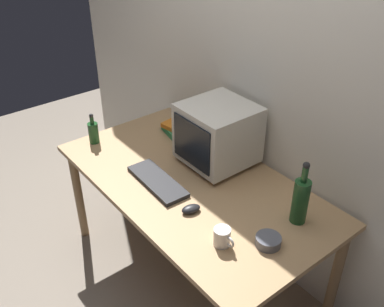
{
  "coord_description": "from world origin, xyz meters",
  "views": [
    {
      "loc": [
        1.54,
        -1.23,
        2.17
      ],
      "look_at": [
        0.0,
        0.0,
        0.92
      ],
      "focal_mm": 40.53,
      "sensor_mm": 36.0,
      "label": 1
    }
  ],
  "objects_px": {
    "keyboard": "(157,181)",
    "cd_spindle": "(268,241)",
    "bottle_tall": "(301,200)",
    "bottle_short": "(93,132)",
    "mug": "(222,237)",
    "computer_mouse": "(191,209)",
    "book_stack": "(178,129)",
    "crt_monitor": "(218,134)"
  },
  "relations": [
    {
      "from": "bottle_tall",
      "to": "book_stack",
      "type": "bearing_deg",
      "value": 176.94
    },
    {
      "from": "bottle_short",
      "to": "book_stack",
      "type": "distance_m",
      "value": 0.55
    },
    {
      "from": "bottle_short",
      "to": "mug",
      "type": "height_order",
      "value": "bottle_short"
    },
    {
      "from": "bottle_short",
      "to": "book_stack",
      "type": "relative_size",
      "value": 0.87
    },
    {
      "from": "keyboard",
      "to": "bottle_tall",
      "type": "relative_size",
      "value": 1.21
    },
    {
      "from": "computer_mouse",
      "to": "bottle_short",
      "type": "relative_size",
      "value": 0.49
    },
    {
      "from": "book_stack",
      "to": "cd_spindle",
      "type": "height_order",
      "value": "book_stack"
    },
    {
      "from": "bottle_short",
      "to": "cd_spindle",
      "type": "height_order",
      "value": "bottle_short"
    },
    {
      "from": "keyboard",
      "to": "computer_mouse",
      "type": "xyz_separation_m",
      "value": [
        0.31,
        -0.01,
        0.01
      ]
    },
    {
      "from": "bottle_short",
      "to": "bottle_tall",
      "type": "bearing_deg",
      "value": 18.21
    },
    {
      "from": "bottle_tall",
      "to": "cd_spindle",
      "type": "distance_m",
      "value": 0.26
    },
    {
      "from": "crt_monitor",
      "to": "mug",
      "type": "distance_m",
      "value": 0.7
    },
    {
      "from": "keyboard",
      "to": "cd_spindle",
      "type": "height_order",
      "value": "cd_spindle"
    },
    {
      "from": "bottle_tall",
      "to": "mug",
      "type": "distance_m",
      "value": 0.43
    },
    {
      "from": "keyboard",
      "to": "bottle_tall",
      "type": "xyz_separation_m",
      "value": [
        0.69,
        0.37,
        0.12
      ]
    },
    {
      "from": "bottle_tall",
      "to": "bottle_short",
      "type": "bearing_deg",
      "value": -161.79
    },
    {
      "from": "crt_monitor",
      "to": "bottle_short",
      "type": "relative_size",
      "value": 1.91
    },
    {
      "from": "keyboard",
      "to": "mug",
      "type": "xyz_separation_m",
      "value": [
        0.58,
        -0.04,
        0.03
      ]
    },
    {
      "from": "crt_monitor",
      "to": "cd_spindle",
      "type": "height_order",
      "value": "crt_monitor"
    },
    {
      "from": "crt_monitor",
      "to": "mug",
      "type": "bearing_deg",
      "value": -39.13
    },
    {
      "from": "crt_monitor",
      "to": "cd_spindle",
      "type": "xyz_separation_m",
      "value": [
        0.67,
        -0.27,
        -0.17
      ]
    },
    {
      "from": "crt_monitor",
      "to": "mug",
      "type": "height_order",
      "value": "crt_monitor"
    },
    {
      "from": "bottle_tall",
      "to": "keyboard",
      "type": "bearing_deg",
      "value": -152.0
    },
    {
      "from": "book_stack",
      "to": "mug",
      "type": "height_order",
      "value": "mug"
    },
    {
      "from": "mug",
      "to": "cd_spindle",
      "type": "height_order",
      "value": "mug"
    },
    {
      "from": "keyboard",
      "to": "bottle_short",
      "type": "height_order",
      "value": "bottle_short"
    },
    {
      "from": "computer_mouse",
      "to": "mug",
      "type": "distance_m",
      "value": 0.28
    },
    {
      "from": "computer_mouse",
      "to": "keyboard",
      "type": "bearing_deg",
      "value": -168.19
    },
    {
      "from": "bottle_tall",
      "to": "bottle_short",
      "type": "distance_m",
      "value": 1.38
    },
    {
      "from": "keyboard",
      "to": "computer_mouse",
      "type": "height_order",
      "value": "computer_mouse"
    },
    {
      "from": "mug",
      "to": "bottle_tall",
      "type": "bearing_deg",
      "value": 75.1
    },
    {
      "from": "bottle_short",
      "to": "cd_spindle",
      "type": "distance_m",
      "value": 1.35
    },
    {
      "from": "computer_mouse",
      "to": "bottle_tall",
      "type": "relative_size",
      "value": 0.29
    },
    {
      "from": "keyboard",
      "to": "bottle_tall",
      "type": "height_order",
      "value": "bottle_tall"
    },
    {
      "from": "bottle_short",
      "to": "cd_spindle",
      "type": "bearing_deg",
      "value": 8.2
    },
    {
      "from": "bottle_tall",
      "to": "bottle_short",
      "type": "height_order",
      "value": "bottle_tall"
    },
    {
      "from": "bottle_tall",
      "to": "crt_monitor",
      "type": "bearing_deg",
      "value": 177.2
    },
    {
      "from": "keyboard",
      "to": "crt_monitor",
      "type": "bearing_deg",
      "value": 85.97
    },
    {
      "from": "crt_monitor",
      "to": "computer_mouse",
      "type": "bearing_deg",
      "value": -57.03
    },
    {
      "from": "crt_monitor",
      "to": "cd_spindle",
      "type": "bearing_deg",
      "value": -21.97
    },
    {
      "from": "computer_mouse",
      "to": "bottle_short",
      "type": "bearing_deg",
      "value": -163.49
    },
    {
      "from": "book_stack",
      "to": "mug",
      "type": "distance_m",
      "value": 1.06
    }
  ]
}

